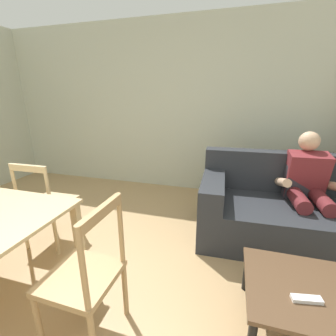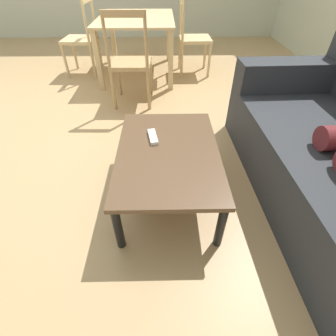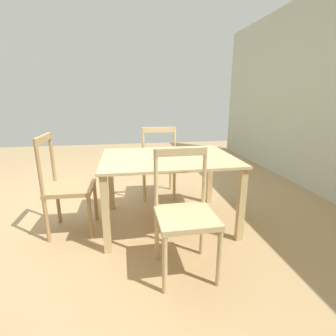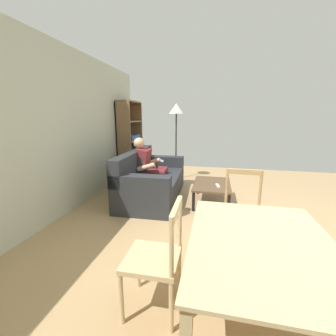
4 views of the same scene
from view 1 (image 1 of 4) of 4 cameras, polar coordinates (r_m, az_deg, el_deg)
name	(u,v)px [view 1 (image 1 of 4)]	position (r m, az deg, el deg)	size (l,w,h in m)	color
wall_back	(191,109)	(3.77, 5.66, 14.46)	(6.58, 0.12, 2.65)	beige
couch	(293,210)	(2.87, 28.80, -9.30)	(2.01, 1.05, 0.91)	#282B30
person_lounging	(308,187)	(2.85, 31.55, -4.00)	(0.60, 0.86, 1.16)	maroon
coffee_table	(326,298)	(1.90, 34.82, -25.15)	(0.96, 0.65, 0.37)	brown
tv_remote	(307,299)	(1.75, 31.35, -26.20)	(0.05, 0.17, 0.02)	white
dining_chair_near_wall	(48,204)	(2.69, -27.83, -7.91)	(0.43, 0.43, 0.92)	#D1B27F
dining_chair_facing_couch	(85,276)	(1.64, -19.96, -24.14)	(0.43, 0.43, 0.96)	tan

